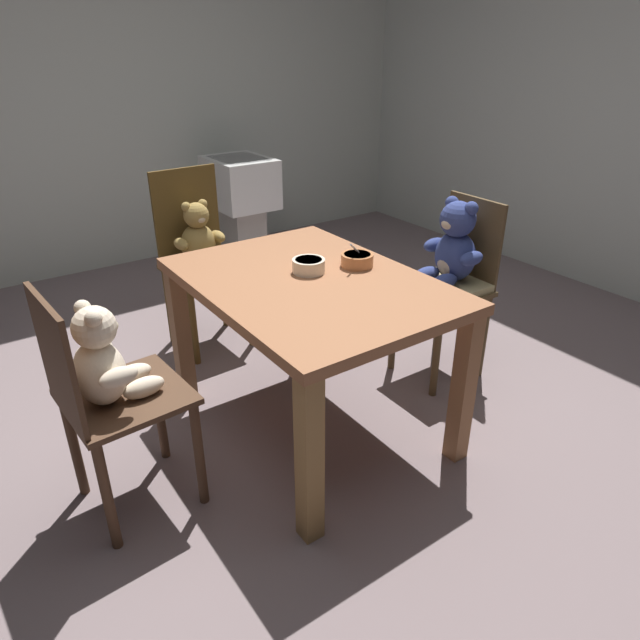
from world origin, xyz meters
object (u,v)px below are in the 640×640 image
object	(u,v)px
dining_table	(310,304)
teddy_chair_near_left	(200,248)
teddy_chair_far_center	(452,263)
porridge_bowl_cream_center	(309,265)
porridge_bowl_terracotta_far_center	(357,260)
teddy_chair_near_front	(106,377)
sink_basin	(241,195)

from	to	relation	value
dining_table	teddy_chair_near_left	size ratio (longest dim) A/B	1.21
teddy_chair_near_left	teddy_chair_far_center	bearing A→B (deg)	38.58
teddy_chair_near_left	porridge_bowl_cream_center	world-z (taller)	teddy_chair_near_left
teddy_chair_far_center	porridge_bowl_terracotta_far_center	distance (m)	0.60
teddy_chair_near_left	teddy_chair_far_center	xyz separation A→B (m)	(1.00, 0.87, 0.03)
teddy_chair_near_front	porridge_bowl_terracotta_far_center	bearing A→B (deg)	-2.64
teddy_chair_far_center	porridge_bowl_terracotta_far_center	size ratio (longest dim) A/B	6.53
teddy_chair_far_center	porridge_bowl_cream_center	distance (m)	0.80
dining_table	teddy_chair_near_front	bearing A→B (deg)	-88.71
teddy_chair_near_left	sink_basin	world-z (taller)	teddy_chair_near_left
porridge_bowl_terracotta_far_center	dining_table	bearing A→B (deg)	-88.62
porridge_bowl_terracotta_far_center	porridge_bowl_cream_center	distance (m)	0.21
sink_basin	teddy_chair_near_front	bearing A→B (deg)	-37.71
porridge_bowl_terracotta_far_center	sink_basin	size ratio (longest dim) A/B	0.18
dining_table	teddy_chair_near_left	xyz separation A→B (m)	(-1.00, -0.04, -0.04)
teddy_chair_near_left	sink_basin	size ratio (longest dim) A/B	1.22
teddy_chair_near_front	porridge_bowl_terracotta_far_center	distance (m)	1.10
teddy_chair_near_front	teddy_chair_far_center	size ratio (longest dim) A/B	0.97
teddy_chair_near_left	teddy_chair_far_center	world-z (taller)	teddy_chair_near_left
dining_table	teddy_chair_near_left	bearing A→B (deg)	-177.77
teddy_chair_near_left	teddy_chair_near_front	xyz separation A→B (m)	(1.02, -0.80, -0.00)
teddy_chair_near_front	porridge_bowl_cream_center	distance (m)	0.90
dining_table	porridge_bowl_terracotta_far_center	world-z (taller)	porridge_bowl_terracotta_far_center
dining_table	sink_basin	distance (m)	2.19
teddy_chair_near_left	porridge_bowl_cream_center	bearing A→B (deg)	2.64
dining_table	teddy_chair_far_center	distance (m)	0.83
teddy_chair_near_left	porridge_bowl_terracotta_far_center	world-z (taller)	teddy_chair_near_left
teddy_chair_near_left	porridge_bowl_terracotta_far_center	size ratio (longest dim) A/B	6.95
teddy_chair_near_front	sink_basin	world-z (taller)	teddy_chair_near_front
sink_basin	teddy_chair_near_left	bearing A→B (deg)	-37.44
dining_table	teddy_chair_far_center	xyz separation A→B (m)	(0.00, 0.83, -0.00)
teddy_chair_near_front	sink_basin	size ratio (longest dim) A/B	1.12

